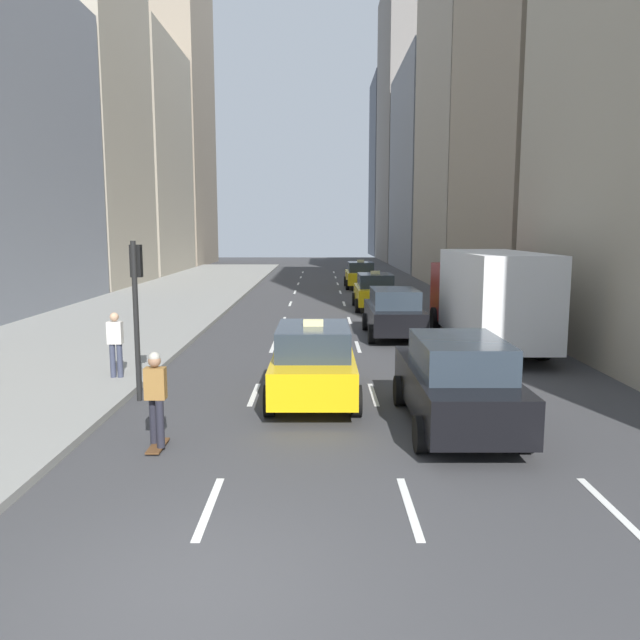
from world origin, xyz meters
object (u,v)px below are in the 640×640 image
(taxi_second, at_px, (362,275))
(box_truck, at_px, (488,295))
(taxi_third, at_px, (315,362))
(skateboarder, at_px, (157,396))
(sedan_black_near, at_px, (395,312))
(sedan_silver_behind, at_px, (458,382))
(traffic_light_pole, at_px, (138,294))
(pedestrian_mid_block, at_px, (117,341))
(taxi_lead, at_px, (376,291))

(taxi_second, distance_m, box_truck, 20.89)
(taxi_third, xyz_separation_m, skateboarder, (-2.73, -3.22, 0.08))
(box_truck, distance_m, skateboarder, 12.81)
(sedan_black_near, height_order, sedan_silver_behind, sedan_silver_behind)
(taxi_third, relative_size, sedan_black_near, 0.95)
(sedan_black_near, relative_size, sedan_silver_behind, 0.97)
(taxi_second, height_order, box_truck, box_truck)
(taxi_third, xyz_separation_m, traffic_light_pole, (-3.95, 0.01, 1.53))
(sedan_silver_behind, bearing_deg, pedestrian_mid_block, 155.50)
(pedestrian_mid_block, distance_m, traffic_light_pole, 2.27)
(taxi_second, xyz_separation_m, sedan_silver_behind, (0.00, -29.19, 0.03))
(sedan_silver_behind, distance_m, skateboarder, 5.66)
(taxi_lead, height_order, skateboarder, taxi_lead)
(box_truck, distance_m, pedestrian_mid_block, 11.70)
(taxi_second, distance_m, sedan_black_near, 18.78)
(sedan_black_near, height_order, box_truck, box_truck)
(sedan_black_near, distance_m, skateboarder, 12.86)
(sedan_silver_behind, distance_m, traffic_light_pole, 7.20)
(taxi_lead, height_order, pedestrian_mid_block, taxi_lead)
(sedan_black_near, bearing_deg, taxi_lead, 90.00)
(pedestrian_mid_block, bearing_deg, taxi_second, 73.13)
(skateboarder, xyz_separation_m, traffic_light_pole, (-1.22, 3.23, 1.45))
(taxi_third, bearing_deg, skateboarder, -130.31)
(taxi_lead, bearing_deg, taxi_second, 90.00)
(skateboarder, bearing_deg, traffic_light_pole, 110.74)
(taxi_lead, height_order, taxi_second, same)
(taxi_second, distance_m, sedan_silver_behind, 29.19)
(taxi_second, distance_m, pedestrian_mid_block, 26.80)
(taxi_third, bearing_deg, sedan_silver_behind, -35.67)
(sedan_black_near, xyz_separation_m, box_truck, (2.80, -1.90, 0.82))
(skateboarder, bearing_deg, sedan_silver_behind, 12.30)
(box_truck, relative_size, pedestrian_mid_block, 5.09)
(sedan_silver_behind, xyz_separation_m, skateboarder, (-5.53, -1.21, 0.05))
(taxi_third, xyz_separation_m, sedan_black_near, (2.80, 8.39, 0.01))
(taxi_second, relative_size, taxi_third, 1.00)
(sedan_black_near, relative_size, traffic_light_pole, 1.28)
(sedan_silver_behind, bearing_deg, traffic_light_pole, 163.32)
(taxi_second, xyz_separation_m, pedestrian_mid_block, (-7.78, -25.64, 0.19))
(pedestrian_mid_block, bearing_deg, skateboarder, -64.67)
(taxi_lead, distance_m, box_truck, 10.19)
(taxi_third, relative_size, sedan_silver_behind, 0.93)
(taxi_lead, distance_m, sedan_silver_behind, 18.26)
(taxi_third, relative_size, traffic_light_pole, 1.22)
(taxi_third, height_order, skateboarder, taxi_third)
(taxi_third, xyz_separation_m, box_truck, (5.60, 6.49, 0.83))
(taxi_lead, relative_size, sedan_black_near, 0.95)
(sedan_silver_behind, distance_m, box_truck, 8.98)
(box_truck, bearing_deg, sedan_silver_behind, -108.24)
(box_truck, height_order, traffic_light_pole, traffic_light_pole)
(sedan_silver_behind, height_order, traffic_light_pole, traffic_light_pole)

